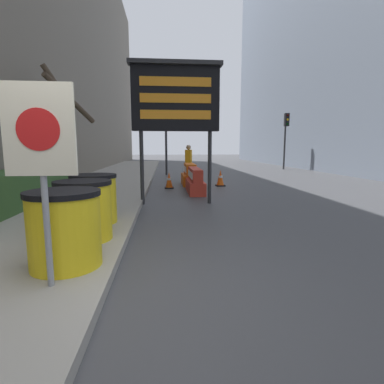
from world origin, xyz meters
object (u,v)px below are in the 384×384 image
Objects in this scene: barrel_drum_middle at (84,210)px; traffic_light_near_curb at (166,122)px; barrel_drum_back at (94,199)px; jersey_barrier_orange_far at (190,175)px; traffic_cone_near at (220,178)px; pedestrian_worker at (189,160)px; traffic_cone_mid at (169,181)px; barrel_drum_foreground at (65,229)px; message_board at (176,99)px; warning_sign at (40,146)px; traffic_light_far_side at (286,129)px; jersey_barrier_red_striped at (195,182)px.

barrel_drum_middle is 0.22× the size of traffic_light_near_curb.
barrel_drum_back is 0.53× the size of jersey_barrier_orange_far.
pedestrian_worker reaches higher than traffic_cone_near.
traffic_light_near_curb reaches higher than traffic_cone_mid.
barrel_drum_foreground and barrel_drum_back have the same top height.
message_board is at bearing -99.64° from jersey_barrier_orange_far.
warning_sign is 8.16m from traffic_cone_mid.
warning_sign is 19.19m from traffic_light_far_side.
message_board is 6.12× the size of traffic_cone_mid.
warning_sign reaches higher than traffic_cone_near.
warning_sign reaches higher than pedestrian_worker.
barrel_drum_middle reaches higher than jersey_barrier_red_striped.
barrel_drum_foreground reaches higher than traffic_cone_near.
jersey_barrier_orange_far is 10.81m from traffic_light_far_side.
barrel_drum_middle is (-0.05, 1.02, 0.00)m from barrel_drum_foreground.
warning_sign is 10.68m from pedestrian_worker.
warning_sign is 1.16× the size of jersey_barrier_orange_far.
traffic_light_near_curb reaches higher than message_board.
traffic_cone_near is (3.25, 8.47, -1.18)m from warning_sign.
barrel_drum_back is 0.22× the size of traffic_light_near_curb.
barrel_drum_middle is at bearing -106.25° from jersey_barrier_orange_far.
jersey_barrier_red_striped is 0.52× the size of traffic_light_far_side.
traffic_light_far_side is (7.08, 7.83, 2.33)m from jersey_barrier_orange_far.
traffic_light_far_side reaches higher than jersey_barrier_orange_far.
traffic_light_far_side is (9.25, 15.27, 2.14)m from barrel_drum_middle.
jersey_barrier_orange_far is at bearing 80.36° from message_board.
barrel_drum_back is 0.45× the size of jersey_barrier_red_striped.
barrel_drum_back is 0.55× the size of pedestrian_worker.
traffic_cone_mid is (1.42, 5.42, -0.28)m from barrel_drum_back.
jersey_barrier_red_striped is 1.22× the size of pedestrian_worker.
traffic_cone_mid is at bearing 75.36° from barrel_drum_back.
warning_sign reaches higher than traffic_cone_mid.
traffic_cone_mid is 2.71m from pedestrian_worker.
jersey_barrier_red_striped is at bearing -82.12° from traffic_light_near_curb.
barrel_drum_foreground and barrel_drum_middle have the same top height.
jersey_barrier_red_striped reaches higher than traffic_cone_mid.
traffic_cone_mid is (-0.84, 1.10, -0.07)m from jersey_barrier_red_striped.
barrel_drum_middle is 0.53× the size of jersey_barrier_orange_far.
traffic_light_near_curb is at bearing 90.68° from traffic_cone_mid.
barrel_drum_middle is at bearing -121.21° from traffic_light_far_side.
jersey_barrier_red_striped is 1.97m from traffic_cone_near.
warning_sign is 9.15m from traffic_cone_near.
message_board is at bearing -123.15° from traffic_light_far_side.
traffic_light_far_side is at bearing 48.11° from traffic_cone_mid.
traffic_cone_near is at bearing 67.69° from barrel_drum_foreground.
barrel_drum_foreground reaches higher than traffic_cone_mid.
barrel_drum_back is at bearing 177.35° from pedestrian_worker.
barrel_drum_foreground is at bearing -119.46° from traffic_light_far_side.
traffic_light_near_curb is at bearing 84.64° from barrel_drum_foreground.
barrel_drum_middle is 0.55× the size of pedestrian_worker.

